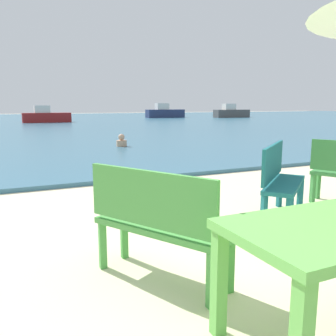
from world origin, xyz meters
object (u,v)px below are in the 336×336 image
bench_teal_center (279,177)px  swimmer_person (122,142)px  boat_cargo_ship (46,116)px  boat_barge (165,112)px  bench_green_left (156,219)px  boat_sailboat (231,112)px

bench_teal_center → swimmer_person: bench_teal_center is taller
boat_cargo_ship → boat_barge: bearing=23.8°
bench_green_left → boat_sailboat: size_ratio=0.31×
swimmer_person → boat_cargo_ship: bearing=91.1°
swimmer_person → boat_sailboat: boat_sailboat is taller
boat_barge → bench_teal_center: bearing=-111.9°
bench_green_left → boat_cargo_ship: bearing=85.3°
swimmer_person → boat_barge: (12.13, 23.38, 0.37)m
bench_teal_center → boat_cargo_ship: bearing=89.8°
bench_green_left → boat_cargo_ship: boat_cargo_ship is taller
bench_green_left → swimmer_person: bench_green_left is taller
swimmer_person → boat_cargo_ship: (-0.34, 17.88, 0.30)m
boat_barge → swimmer_person: bearing=-117.4°
bench_green_left → boat_sailboat: (21.28, 29.76, 0.06)m
bench_green_left → boat_barge: 35.41m
bench_teal_center → boat_sailboat: (19.19, 28.84, 0.06)m
bench_teal_center → bench_green_left: same height
boat_cargo_ship → boat_sailboat: 19.33m
bench_teal_center → boat_sailboat: boat_sailboat is taller
swimmer_person → boat_barge: boat_barge is taller
boat_barge → boat_cargo_ship: 13.63m
swimmer_person → boat_cargo_ship: 17.88m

